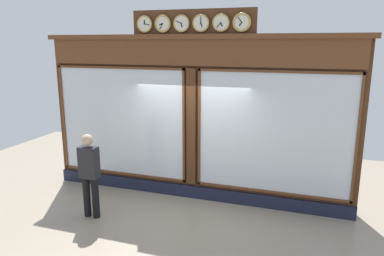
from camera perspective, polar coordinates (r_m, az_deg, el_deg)
The scene contains 2 objects.
shop_facade at distance 7.95m, azimuth 0.29°, elevation 1.65°, with size 6.90×0.42×4.03m.
pedestrian at distance 7.43m, azimuth -15.60°, elevation -6.62°, with size 0.36×0.22×1.69m.
Camera 1 is at (-2.47, 7.27, 3.38)m, focal length 34.40 mm.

